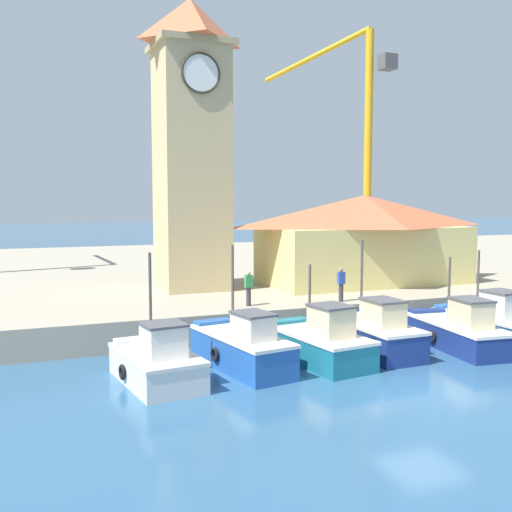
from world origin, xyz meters
TOP-DOWN VIEW (x-y plane):
  - ground_plane at (0.00, 0.00)m, footprint 300.00×300.00m
  - quay_wharf at (0.00, 28.45)m, footprint 120.00×40.00m
  - fishing_boat_far_left at (-7.56, 4.16)m, footprint 2.61×4.36m
  - fishing_boat_left_outer at (-4.33, 4.76)m, footprint 2.56×5.19m
  - fishing_boat_left_inner at (-1.34, 4.44)m, footprint 2.67×4.93m
  - fishing_boat_mid_left at (1.30, 5.05)m, footprint 2.14×5.23m
  - fishing_boat_center at (4.94, 4.16)m, footprint 2.49×5.41m
  - fishing_boat_mid_right at (7.53, 5.24)m, footprint 2.40×4.91m
  - clock_tower at (-2.93, 15.97)m, footprint 3.98×3.98m
  - warehouse_right at (6.88, 14.44)m, footprint 11.95×5.90m
  - port_crane_far at (11.02, 21.26)m, footprint 5.59×9.79m
  - dock_worker_near_tower at (2.43, 9.35)m, footprint 0.34×0.22m
  - dock_worker_along_quay at (-2.05, 9.90)m, footprint 0.34×0.22m

SIDE VIEW (x-z plane):
  - ground_plane at x=0.00m, z-range 0.00..0.00m
  - quay_wharf at x=0.00m, z-range 0.00..1.29m
  - fishing_boat_far_left at x=-7.56m, z-range -1.45..2.88m
  - fishing_boat_mid_right at x=7.53m, z-range -1.20..2.64m
  - fishing_boat_center at x=4.94m, z-range -1.13..2.58m
  - fishing_boat_left_inner at x=-1.34m, z-range -1.06..2.58m
  - fishing_boat_left_outer at x=-4.33m, z-range -1.45..3.00m
  - fishing_boat_mid_left at x=1.30m, z-range -1.46..3.02m
  - dock_worker_near_tower at x=2.43m, z-range 1.33..2.95m
  - dock_worker_along_quay at x=-2.05m, z-range 1.33..2.95m
  - warehouse_right at x=6.88m, z-range 1.35..6.42m
  - port_crane_far at x=11.02m, z-range -0.46..16.17m
  - clock_tower at x=-2.93m, z-range 0.82..17.66m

